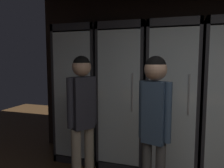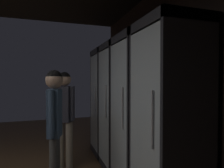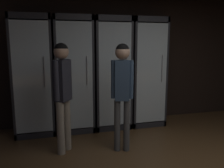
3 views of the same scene
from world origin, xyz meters
TOP-DOWN VIEW (x-y plane):
  - wall_back at (0.00, 3.03)m, footprint 6.00×0.06m
  - cooler_far_left at (-2.16, 2.72)m, footprint 0.67×0.63m
  - cooler_left at (-1.46, 2.72)m, footprint 0.67×0.63m
  - cooler_center at (-0.75, 2.72)m, footprint 0.67×0.63m
  - cooler_right at (-0.04, 2.72)m, footprint 0.67×0.63m
  - shopper_near at (-0.86, 1.59)m, footprint 0.32×0.21m
  - shopper_far at (-1.71, 1.78)m, footprint 0.28×0.31m

SIDE VIEW (x-z plane):
  - shopper_far at x=-1.71m, z-range 0.18..1.80m
  - cooler_left at x=-1.46m, z-range -0.02..2.07m
  - cooler_far_left at x=-2.16m, z-range -0.02..2.07m
  - cooler_center at x=-0.75m, z-range -0.02..2.07m
  - cooler_right at x=-0.04m, z-range -0.02..2.07m
  - shopper_near at x=-0.86m, z-range 0.23..1.84m
  - wall_back at x=0.00m, z-range 0.00..2.80m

